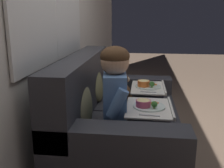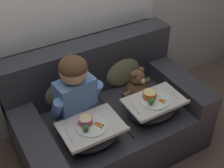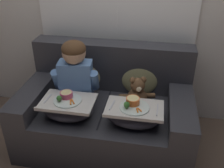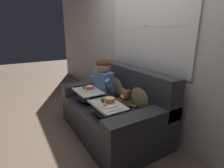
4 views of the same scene
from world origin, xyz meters
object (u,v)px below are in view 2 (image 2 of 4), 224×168
object	(u,v)px
lap_tray_teddy	(154,107)
couch	(106,116)
lap_tray_child	(92,133)
throw_pillow_behind_teddy	(122,67)
teddy_bear	(137,86)
child_figure	(75,89)
throw_pillow_behind_child	(63,86)

from	to	relation	value
lap_tray_teddy	couch	bearing A→B (deg)	134.75
lap_tray_child	lap_tray_teddy	distance (m)	0.58
throw_pillow_behind_teddy	teddy_bear	size ratio (longest dim) A/B	1.21
child_figure	lap_tray_child	world-z (taller)	child_figure
child_figure	couch	bearing A→B (deg)	6.56
throw_pillow_behind_teddy	teddy_bear	xyz separation A→B (m)	(0.00, -0.26, -0.06)
child_figure	throw_pillow_behind_teddy	bearing A→B (deg)	23.71
throw_pillow_behind_child	lap_tray_child	world-z (taller)	throw_pillow_behind_child
throw_pillow_behind_child	teddy_bear	size ratio (longest dim) A/B	1.25
lap_tray_child	throw_pillow_behind_child	bearing A→B (deg)	89.89
throw_pillow_behind_child	lap_tray_teddy	size ratio (longest dim) A/B	0.86
lap_tray_child	child_figure	bearing A→B (deg)	89.76
throw_pillow_behind_child	throw_pillow_behind_teddy	xyz separation A→B (m)	(0.58, 0.00, 0.00)
throw_pillow_behind_teddy	lap_tray_child	world-z (taller)	throw_pillow_behind_teddy
couch	throw_pillow_behind_teddy	size ratio (longest dim) A/B	3.95
couch	child_figure	distance (m)	0.53
throw_pillow_behind_child	couch	bearing A→B (deg)	-37.35
lap_tray_teddy	throw_pillow_behind_teddy	bearing A→B (deg)	89.89
couch	throw_pillow_behind_child	world-z (taller)	couch
teddy_bear	lap_tray_teddy	size ratio (longest dim) A/B	0.69
throw_pillow_behind_child	lap_tray_teddy	xyz separation A→B (m)	(0.58, -0.51, -0.10)
couch	throw_pillow_behind_teddy	world-z (taller)	couch
couch	teddy_bear	xyz separation A→B (m)	(0.29, -0.04, 0.24)
lap_tray_teddy	child_figure	bearing A→B (deg)	155.96
couch	teddy_bear	bearing A→B (deg)	-7.13
throw_pillow_behind_child	teddy_bear	distance (m)	0.64
child_figure	lap_tray_teddy	bearing A→B (deg)	-24.04
throw_pillow_behind_child	lap_tray_child	size ratio (longest dim) A/B	0.89
child_figure	lap_tray_teddy	size ratio (longest dim) A/B	1.27
couch	throw_pillow_behind_teddy	distance (m)	0.47
throw_pillow_behind_child	lap_tray_teddy	world-z (taller)	throw_pillow_behind_child
throw_pillow_behind_teddy	throw_pillow_behind_child	bearing A→B (deg)	180.00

